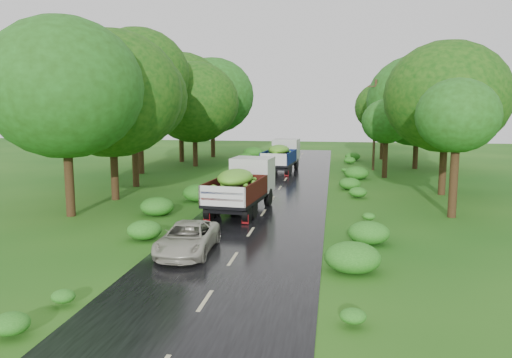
% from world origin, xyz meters
% --- Properties ---
extents(ground, '(120.00, 120.00, 0.00)m').
position_xyz_m(ground, '(0.00, 0.00, 0.00)').
color(ground, '#11490F').
rests_on(ground, ground).
extents(road, '(6.50, 80.00, 0.02)m').
position_xyz_m(road, '(0.00, 5.00, 0.01)').
color(road, black).
rests_on(road, ground).
extents(road_lines, '(0.12, 69.60, 0.00)m').
position_xyz_m(road_lines, '(0.00, 6.00, 0.02)').
color(road_lines, '#BFB78C').
rests_on(road_lines, road).
extents(truck_near, '(2.90, 6.57, 2.68)m').
position_xyz_m(truck_near, '(-1.13, 8.31, 1.52)').
color(truck_near, black).
rests_on(truck_near, ground).
extents(truck_far, '(2.78, 6.48, 2.65)m').
position_xyz_m(truck_far, '(-0.75, 24.38, 1.50)').
color(truck_far, black).
rests_on(truck_far, ground).
extents(car, '(2.05, 4.17, 1.14)m').
position_xyz_m(car, '(-1.86, 0.48, 0.59)').
color(car, '#ADAB9A').
rests_on(car, road).
extents(utility_pole, '(1.36, 0.22, 7.75)m').
position_xyz_m(utility_pole, '(6.98, 26.61, 3.99)').
color(utility_pole, '#382616').
rests_on(utility_pole, ground).
extents(trees_left, '(7.13, 33.52, 9.86)m').
position_xyz_m(trees_left, '(-10.13, 21.49, 6.52)').
color(trees_left, black).
rests_on(trees_left, ground).
extents(trees_right, '(6.69, 30.35, 7.88)m').
position_xyz_m(trees_right, '(9.79, 23.30, 5.59)').
color(trees_right, black).
rests_on(trees_right, ground).
extents(shrubs, '(11.90, 44.00, 0.70)m').
position_xyz_m(shrubs, '(0.00, 14.00, 0.35)').
color(shrubs, '#216C19').
rests_on(shrubs, ground).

